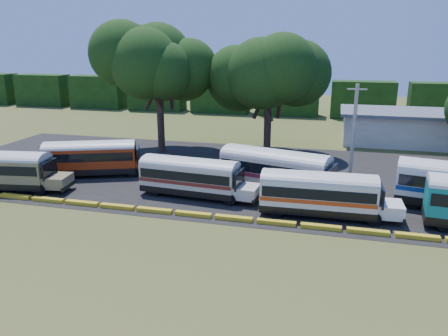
% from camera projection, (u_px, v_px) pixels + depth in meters
% --- Properties ---
extents(ground, '(160.00, 160.00, 0.00)m').
position_uv_depth(ground, '(209.00, 224.00, 30.11)').
color(ground, '#3A501A').
rests_on(ground, ground).
extents(asphalt_strip, '(64.00, 24.00, 0.02)m').
position_uv_depth(asphalt_strip, '(255.00, 175.00, 41.03)').
color(asphalt_strip, black).
rests_on(asphalt_strip, ground).
extents(curb, '(53.70, 0.45, 0.30)m').
position_uv_depth(curb, '(213.00, 216.00, 31.00)').
color(curb, gold).
rests_on(curb, ground).
extents(terminal_building, '(19.00, 9.00, 4.00)m').
position_uv_depth(terminal_building, '(420.00, 128.00, 53.13)').
color(terminal_building, silver).
rests_on(terminal_building, ground).
extents(treeline_backdrop, '(130.00, 4.00, 6.00)m').
position_uv_depth(treeline_backdrop, '(289.00, 98.00, 73.93)').
color(treeline_backdrop, black).
rests_on(treeline_backdrop, ground).
extents(bus_beige, '(10.39, 3.90, 3.33)m').
position_uv_depth(bus_beige, '(2.00, 168.00, 36.53)').
color(bus_beige, black).
rests_on(bus_beige, ground).
extents(bus_red, '(10.29, 6.01, 3.32)m').
position_uv_depth(bus_red, '(93.00, 156.00, 40.46)').
color(bus_red, black).
rests_on(bus_red, ground).
extents(bus_cream_west, '(9.86, 3.20, 3.19)m').
position_uv_depth(bus_cream_west, '(192.00, 175.00, 35.01)').
color(bus_cream_west, black).
rests_on(bus_cream_west, ground).
extents(bus_cream_east, '(11.35, 5.47, 3.62)m').
position_uv_depth(bus_cream_east, '(278.00, 169.00, 35.86)').
color(bus_cream_east, black).
rests_on(bus_cream_east, ground).
extents(bus_white_red, '(9.95, 2.74, 3.25)m').
position_uv_depth(bus_white_red, '(321.00, 192.00, 30.96)').
color(bus_white_red, black).
rests_on(bus_white_red, ground).
extents(tree_west, '(10.05, 10.05, 14.15)m').
position_uv_depth(tree_west, '(158.00, 58.00, 47.37)').
color(tree_west, '#312018').
rests_on(tree_west, ground).
extents(tree_center, '(9.80, 9.80, 12.30)m').
position_uv_depth(tree_center, '(269.00, 75.00, 46.84)').
color(tree_center, '#312018').
rests_on(tree_center, ground).
extents(utility_pole, '(1.60, 0.30, 8.78)m').
position_uv_depth(utility_pole, '(353.00, 135.00, 36.94)').
color(utility_pole, gray).
rests_on(utility_pole, ground).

